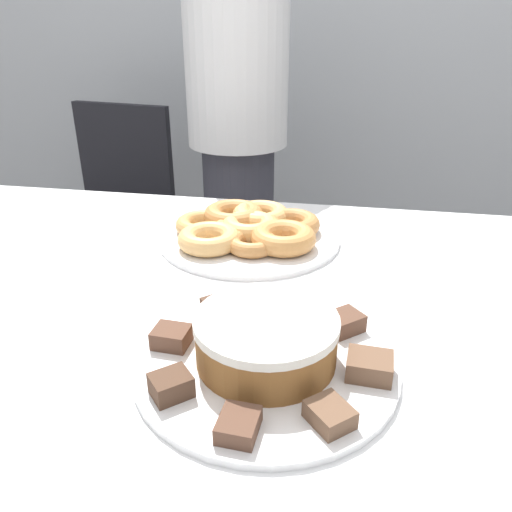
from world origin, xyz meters
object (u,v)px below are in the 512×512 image
person_standing (238,124)px  office_chair_left (111,235)px  frosted_cake (266,339)px  plate_donuts (250,237)px  plate_cake (266,362)px

person_standing → office_chair_left: 0.67m
office_chair_left → frosted_cake: bearing=-45.5°
person_standing → frosted_cake: bearing=-76.0°
person_standing → frosted_cake: (0.26, -1.06, -0.06)m
person_standing → frosted_cake: person_standing is taller
office_chair_left → plate_donuts: office_chair_left is taller
office_chair_left → plate_donuts: 1.03m
plate_cake → frosted_cake: frosted_cake is taller
person_standing → plate_cake: size_ratio=4.67×
person_standing → office_chair_left: person_standing is taller
office_chair_left → plate_cake: 1.39m
person_standing → plate_cake: (0.26, -1.06, -0.10)m
office_chair_left → plate_donuts: size_ratio=2.37×
frosted_cake → person_standing: bearing=104.0°
office_chair_left → plate_cake: size_ratio=2.54×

